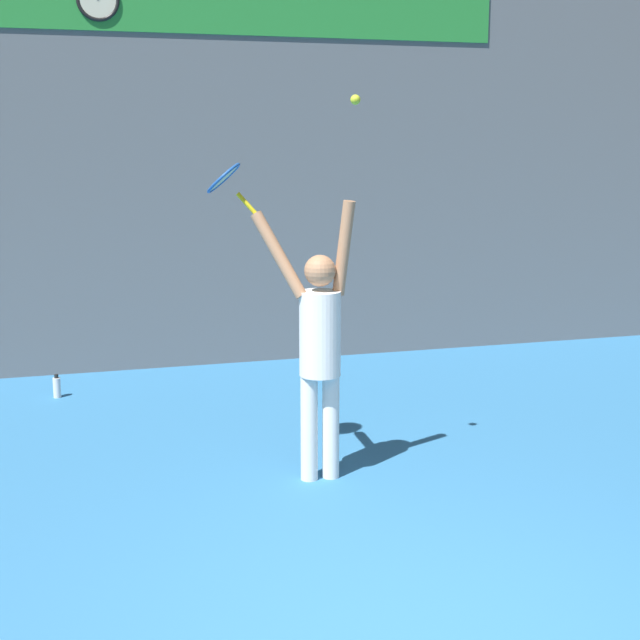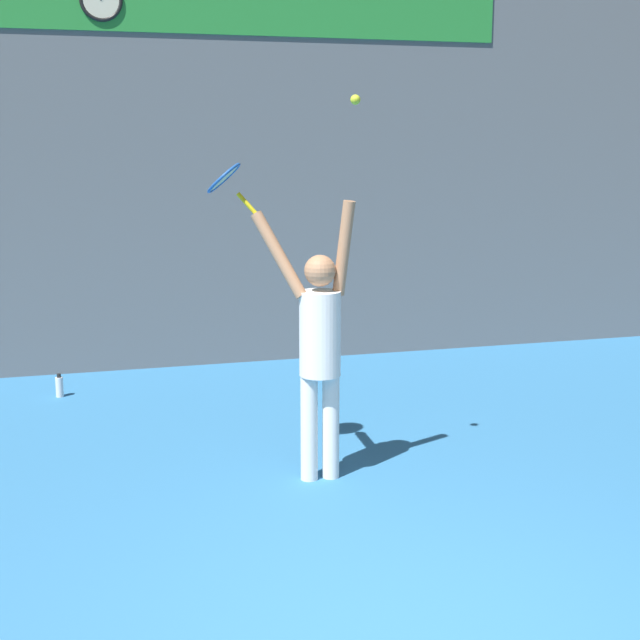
# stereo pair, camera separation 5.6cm
# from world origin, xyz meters

# --- Properties ---
(back_wall) EXTENTS (18.00, 0.10, 5.00)m
(back_wall) POSITION_xyz_m (0.00, 6.45, 2.50)
(back_wall) COLOR slate
(back_wall) RESTS_ON ground_plane
(sponsor_banner) EXTENTS (6.56, 0.02, 0.61)m
(sponsor_banner) POSITION_xyz_m (0.00, 6.39, 3.96)
(sponsor_banner) COLOR #288C38
(tennis_player) EXTENTS (0.75, 0.45, 2.12)m
(tennis_player) POSITION_xyz_m (0.17, 2.67, 1.07)
(tennis_player) COLOR white
(tennis_player) RESTS_ON ground_plane
(tennis_racket) EXTENTS (0.41, 0.39, 0.38)m
(tennis_racket) POSITION_xyz_m (-0.46, 2.97, 2.25)
(tennis_racket) COLOR yellow
(tennis_ball) EXTENTS (0.07, 0.07, 0.07)m
(tennis_ball) POSITION_xyz_m (0.41, 2.57, 2.82)
(tennis_ball) COLOR #CCDB2D
(water_bottle) EXTENTS (0.08, 0.08, 0.24)m
(water_bottle) POSITION_xyz_m (-1.77, 5.48, 0.11)
(water_bottle) COLOR silver
(water_bottle) RESTS_ON ground_plane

